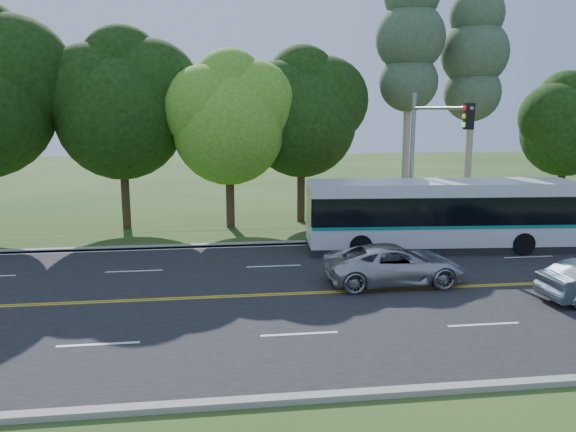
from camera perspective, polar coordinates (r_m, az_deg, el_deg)
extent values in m
plane|color=#214416|center=(19.51, 1.08, -7.92)|extent=(120.00, 120.00, 0.00)
cube|color=black|center=(19.51, 1.08, -7.89)|extent=(60.00, 14.00, 0.02)
cube|color=gray|center=(26.31, -1.22, -2.78)|extent=(60.00, 0.30, 0.15)
cube|color=gray|center=(13.03, 5.95, -17.67)|extent=(60.00, 0.30, 0.15)
cube|color=#214416|center=(28.11, -1.63, -1.95)|extent=(60.00, 4.00, 0.10)
cube|color=gold|center=(19.43, 1.11, -7.94)|extent=(57.00, 0.10, 0.00)
cube|color=gold|center=(19.58, 1.04, -7.79)|extent=(57.00, 0.10, 0.00)
cube|color=silver|center=(16.37, -18.72, -12.24)|extent=(2.20, 0.12, 0.00)
cube|color=silver|center=(16.20, 1.16, -11.88)|extent=(2.20, 0.12, 0.00)
cube|color=silver|center=(17.81, 19.24, -10.35)|extent=(2.20, 0.12, 0.00)
cube|color=silver|center=(22.88, -15.37, -5.41)|extent=(2.20, 0.12, 0.00)
cube|color=silver|center=(22.76, -1.48, -5.10)|extent=(2.20, 0.12, 0.00)
cube|color=silver|center=(23.94, 11.77, -4.53)|extent=(2.20, 0.12, 0.00)
cube|color=silver|center=(26.24, 23.22, -3.84)|extent=(2.20, 0.12, 0.00)
cube|color=silver|center=(26.03, -1.15, -3.05)|extent=(57.00, 0.12, 0.00)
cube|color=silver|center=(13.31, 5.64, -17.27)|extent=(57.00, 0.12, 0.00)
sphere|color=black|center=(31.14, -26.13, 12.81)|extent=(5.76, 5.76, 5.76)
cylinder|color=#2E2114|center=(30.97, -16.18, 2.12)|extent=(0.44, 0.44, 3.60)
sphere|color=black|center=(30.64, -16.59, 9.73)|extent=(6.60, 6.60, 6.60)
sphere|color=black|center=(30.76, -13.85, 12.33)|extent=(5.28, 5.28, 5.28)
sphere|color=black|center=(30.68, -19.25, 11.74)|extent=(4.95, 4.95, 4.95)
sphere|color=black|center=(31.09, -16.54, 14.32)|extent=(4.29, 4.29, 4.29)
cylinder|color=#2E2114|center=(29.65, -5.89, 1.76)|extent=(0.44, 0.44, 3.24)
sphere|color=#3B881C|center=(29.29, -6.03, 8.83)|extent=(5.80, 5.80, 5.80)
sphere|color=#3B881C|center=(29.64, -3.52, 11.14)|extent=(4.64, 4.64, 4.64)
sphere|color=#3B881C|center=(29.07, -8.39, 10.76)|extent=(4.35, 4.35, 4.35)
sphere|color=#3B881C|center=(29.70, -5.94, 13.06)|extent=(3.77, 3.77, 3.77)
cylinder|color=#2E2114|center=(31.47, 1.33, 2.51)|extent=(0.44, 0.44, 3.42)
sphere|color=black|center=(31.14, 1.37, 9.47)|extent=(6.00, 6.00, 6.00)
sphere|color=black|center=(31.66, 3.76, 11.64)|extent=(4.80, 4.80, 4.80)
sphere|color=black|center=(30.77, -0.82, 11.41)|extent=(4.50, 4.50, 4.50)
sphere|color=black|center=(31.58, 1.46, 13.57)|extent=(3.90, 3.90, 3.90)
cylinder|color=#ABA08A|center=(32.62, 11.94, 8.21)|extent=(0.40, 0.40, 9.80)
sphere|color=#395032|center=(32.62, 12.14, 13.13)|extent=(3.23, 3.23, 3.23)
sphere|color=#395032|center=(32.81, 12.31, 17.28)|extent=(3.80, 3.80, 3.80)
cylinder|color=#ABA08A|center=(34.61, 17.96, 7.48)|extent=(0.40, 0.40, 9.10)
sphere|color=#395032|center=(34.58, 18.22, 11.78)|extent=(3.23, 3.23, 3.23)
sphere|color=#395032|center=(34.71, 18.44, 15.42)|extent=(3.80, 3.80, 3.80)
sphere|color=#395032|center=(34.95, 18.66, 18.82)|extent=(3.04, 3.04, 3.04)
cylinder|color=#2E2114|center=(37.82, 25.95, 2.56)|extent=(0.44, 0.44, 3.06)
sphere|color=black|center=(37.55, 26.37, 7.62)|extent=(5.20, 5.20, 5.20)
sphere|color=black|center=(36.79, 25.30, 9.08)|extent=(3.90, 3.90, 3.90)
sphere|color=black|center=(37.92, 26.42, 10.59)|extent=(3.38, 3.38, 3.38)
sphere|color=maroon|center=(27.64, 4.73, -0.71)|extent=(1.50, 1.50, 1.50)
sphere|color=maroon|center=(27.87, 6.74, -0.66)|extent=(1.50, 1.50, 1.50)
sphere|color=maroon|center=(28.13, 8.72, -0.60)|extent=(1.50, 1.50, 1.50)
sphere|color=maroon|center=(28.42, 10.65, -0.55)|extent=(1.50, 1.50, 1.50)
sphere|color=maroon|center=(28.74, 12.55, -0.49)|extent=(1.50, 1.50, 1.50)
sphere|color=maroon|center=(29.10, 14.40, -0.44)|extent=(1.50, 1.50, 1.50)
sphere|color=maroon|center=(29.48, 16.21, -0.38)|extent=(1.50, 1.50, 1.50)
sphere|color=maroon|center=(29.89, 17.97, -0.33)|extent=(1.50, 1.50, 1.50)
sphere|color=maroon|center=(30.33, 19.67, -0.28)|extent=(1.50, 1.50, 1.50)
cube|color=olive|center=(29.30, 18.56, -1.69)|extent=(3.50, 1.40, 0.40)
cylinder|color=gray|center=(27.33, 12.44, 4.77)|extent=(0.20, 0.20, 7.00)
cylinder|color=gray|center=(24.39, 15.12, 10.54)|extent=(0.14, 6.00, 0.14)
cube|color=black|center=(21.82, 17.90, 9.61)|extent=(0.32, 0.28, 0.95)
sphere|color=red|center=(21.75, 17.54, 10.42)|extent=(0.18, 0.18, 0.18)
sphere|color=yellow|center=(21.75, 17.49, 9.63)|extent=(0.18, 0.18, 0.18)
sphere|color=#19D833|center=(21.76, 17.45, 8.84)|extent=(0.18, 0.18, 0.18)
cube|color=silver|center=(26.14, 15.15, -1.50)|extent=(12.01, 3.38, 0.98)
cube|color=black|center=(25.94, 15.27, 0.88)|extent=(11.95, 3.42, 1.22)
cube|color=silver|center=(25.80, 15.37, 2.82)|extent=(12.01, 3.38, 0.55)
cube|color=#0D7B73|center=(26.06, 15.20, -0.57)|extent=(11.95, 3.43, 0.14)
cube|color=black|center=(24.70, 2.19, 0.99)|extent=(0.23, 2.32, 1.68)
cube|color=#19E54C|center=(24.55, 2.23, 3.17)|extent=(0.16, 1.51, 0.22)
cube|color=black|center=(26.29, 15.08, -2.91)|extent=(12.00, 3.28, 0.35)
cylinder|color=black|center=(24.16, 7.40, -3.04)|extent=(1.01, 0.35, 0.99)
cylinder|color=black|center=(26.42, 6.47, -1.81)|extent=(1.01, 0.35, 0.99)
cylinder|color=black|center=(26.40, 22.78, -2.62)|extent=(1.01, 0.35, 0.99)
cylinder|color=black|center=(28.48, 20.73, -1.53)|extent=(1.01, 0.35, 0.99)
imported|color=#B7BBBC|center=(20.80, 10.77, -4.84)|extent=(5.09, 2.42, 1.40)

